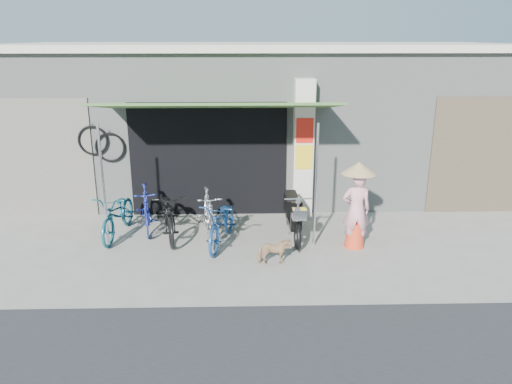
{
  "coord_description": "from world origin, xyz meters",
  "views": [
    {
      "loc": [
        -0.44,
        -8.04,
        3.83
      ],
      "look_at": [
        -0.2,
        1.0,
        1.0
      ],
      "focal_mm": 35.0,
      "sensor_mm": 36.0,
      "label": 1
    }
  ],
  "objects_px": {
    "bike_navy": "(222,222)",
    "street_dog": "(274,252)",
    "bike_teal": "(118,214)",
    "nun": "(356,205)",
    "bike_black": "(169,213)",
    "bike_blue": "(146,209)",
    "bike_silver": "(209,215)",
    "moped": "(293,214)"
  },
  "relations": [
    {
      "from": "bike_black",
      "to": "moped",
      "type": "xyz_separation_m",
      "value": [
        2.46,
        -0.03,
        -0.03
      ]
    },
    {
      "from": "bike_navy",
      "to": "street_dog",
      "type": "bearing_deg",
      "value": -32.65
    },
    {
      "from": "bike_teal",
      "to": "bike_silver",
      "type": "xyz_separation_m",
      "value": [
        1.8,
        -0.18,
        0.03
      ]
    },
    {
      "from": "bike_black",
      "to": "bike_silver",
      "type": "relative_size",
      "value": 1.12
    },
    {
      "from": "bike_black",
      "to": "nun",
      "type": "bearing_deg",
      "value": -22.46
    },
    {
      "from": "bike_blue",
      "to": "moped",
      "type": "relative_size",
      "value": 0.86
    },
    {
      "from": "bike_black",
      "to": "street_dog",
      "type": "distance_m",
      "value": 2.43
    },
    {
      "from": "bike_silver",
      "to": "nun",
      "type": "height_order",
      "value": "nun"
    },
    {
      "from": "bike_black",
      "to": "nun",
      "type": "height_order",
      "value": "nun"
    },
    {
      "from": "bike_teal",
      "to": "nun",
      "type": "xyz_separation_m",
      "value": [
        4.59,
        -0.66,
        0.37
      ]
    },
    {
      "from": "bike_blue",
      "to": "bike_black",
      "type": "distance_m",
      "value": 0.63
    },
    {
      "from": "bike_silver",
      "to": "nun",
      "type": "bearing_deg",
      "value": -19.34
    },
    {
      "from": "bike_teal",
      "to": "nun",
      "type": "bearing_deg",
      "value": -2.79
    },
    {
      "from": "moped",
      "to": "street_dog",
      "type": "bearing_deg",
      "value": -110.99
    },
    {
      "from": "bike_teal",
      "to": "bike_blue",
      "type": "distance_m",
      "value": 0.58
    },
    {
      "from": "bike_silver",
      "to": "street_dog",
      "type": "height_order",
      "value": "bike_silver"
    },
    {
      "from": "bike_silver",
      "to": "nun",
      "type": "distance_m",
      "value": 2.85
    },
    {
      "from": "bike_black",
      "to": "bike_silver",
      "type": "xyz_separation_m",
      "value": [
        0.8,
        -0.12,
        0.01
      ]
    },
    {
      "from": "moped",
      "to": "nun",
      "type": "distance_m",
      "value": 1.31
    },
    {
      "from": "nun",
      "to": "bike_navy",
      "type": "bearing_deg",
      "value": -3.28
    },
    {
      "from": "bike_blue",
      "to": "moped",
      "type": "height_order",
      "value": "moped"
    },
    {
      "from": "bike_teal",
      "to": "bike_blue",
      "type": "height_order",
      "value": "bike_teal"
    },
    {
      "from": "bike_blue",
      "to": "bike_black",
      "type": "bearing_deg",
      "value": -47.39
    },
    {
      "from": "bike_blue",
      "to": "bike_navy",
      "type": "relative_size",
      "value": 0.88
    },
    {
      "from": "bike_blue",
      "to": "nun",
      "type": "distance_m",
      "value": 4.22
    },
    {
      "from": "bike_black",
      "to": "street_dog",
      "type": "height_order",
      "value": "bike_black"
    },
    {
      "from": "bike_navy",
      "to": "street_dog",
      "type": "distance_m",
      "value": 1.32
    },
    {
      "from": "bike_silver",
      "to": "bike_navy",
      "type": "relative_size",
      "value": 0.95
    },
    {
      "from": "bike_teal",
      "to": "bike_silver",
      "type": "height_order",
      "value": "bike_silver"
    },
    {
      "from": "bike_black",
      "to": "bike_silver",
      "type": "distance_m",
      "value": 0.8
    },
    {
      "from": "bike_silver",
      "to": "moped",
      "type": "height_order",
      "value": "moped"
    },
    {
      "from": "bike_teal",
      "to": "bike_black",
      "type": "relative_size",
      "value": 0.95
    },
    {
      "from": "bike_blue",
      "to": "street_dog",
      "type": "height_order",
      "value": "bike_blue"
    },
    {
      "from": "bike_blue",
      "to": "bike_navy",
      "type": "height_order",
      "value": "bike_blue"
    },
    {
      "from": "bike_blue",
      "to": "street_dog",
      "type": "bearing_deg",
      "value": -46.13
    },
    {
      "from": "bike_teal",
      "to": "bike_navy",
      "type": "height_order",
      "value": "bike_teal"
    },
    {
      "from": "bike_blue",
      "to": "bike_black",
      "type": "relative_size",
      "value": 0.83
    },
    {
      "from": "street_dog",
      "to": "moped",
      "type": "height_order",
      "value": "moped"
    },
    {
      "from": "bike_teal",
      "to": "moped",
      "type": "relative_size",
      "value": 0.99
    },
    {
      "from": "bike_silver",
      "to": "bike_navy",
      "type": "xyz_separation_m",
      "value": [
        0.28,
        -0.31,
        -0.04
      ]
    },
    {
      "from": "bike_teal",
      "to": "bike_silver",
      "type": "relative_size",
      "value": 1.07
    },
    {
      "from": "nun",
      "to": "bike_black",
      "type": "bearing_deg",
      "value": -8.99
    }
  ]
}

